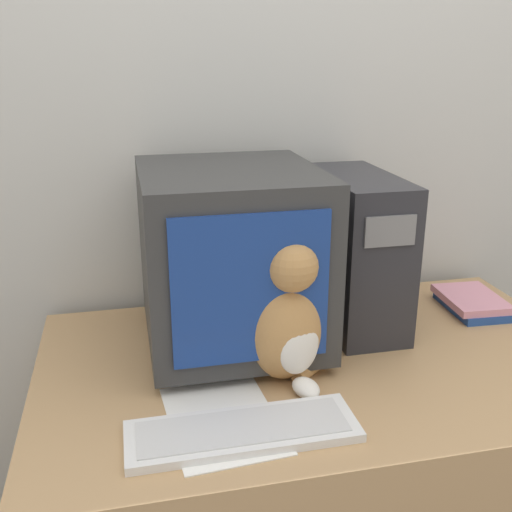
{
  "coord_description": "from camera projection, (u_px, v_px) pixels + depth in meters",
  "views": [
    {
      "loc": [
        -0.44,
        -0.81,
        1.41
      ],
      "look_at": [
        -0.16,
        0.44,
        0.96
      ],
      "focal_mm": 42.0,
      "sensor_mm": 36.0,
      "label": 1
    }
  ],
  "objects": [
    {
      "name": "pen",
      "position": [
        162.0,
        424.0,
        1.18
      ],
      "size": [
        0.14,
        0.05,
        0.01
      ],
      "color": "maroon",
      "rests_on": "desk"
    },
    {
      "name": "crt_monitor",
      "position": [
        231.0,
        257.0,
        1.45
      ],
      "size": [
        0.42,
        0.47,
        0.44
      ],
      "color": "#333333",
      "rests_on": "desk"
    },
    {
      "name": "paper_sheet",
      "position": [
        223.0,
        420.0,
        1.2
      ],
      "size": [
        0.23,
        0.31,
        0.0
      ],
      "color": "white",
      "rests_on": "desk"
    },
    {
      "name": "cat",
      "position": [
        287.0,
        320.0,
        1.31
      ],
      "size": [
        0.27,
        0.24,
        0.34
      ],
      "rotation": [
        0.0,
        0.0,
        0.28
      ],
      "color": "#B7844C",
      "rests_on": "desk"
    },
    {
      "name": "desk",
      "position": [
        317.0,
        478.0,
        1.56
      ],
      "size": [
        1.35,
        0.8,
        0.7
      ],
      "color": "tan",
      "rests_on": "ground_plane"
    },
    {
      "name": "wall_back",
      "position": [
        276.0,
        108.0,
        1.69
      ],
      "size": [
        7.0,
        0.05,
        2.5
      ],
      "color": "silver",
      "rests_on": "ground_plane"
    },
    {
      "name": "keyboard",
      "position": [
        243.0,
        431.0,
        1.15
      ],
      "size": [
        0.45,
        0.15,
        0.02
      ],
      "color": "silver",
      "rests_on": "desk"
    },
    {
      "name": "book_stack",
      "position": [
        472.0,
        302.0,
        1.7
      ],
      "size": [
        0.17,
        0.22,
        0.04
      ],
      "color": "#234793",
      "rests_on": "desk"
    },
    {
      "name": "computer_tower",
      "position": [
        356.0,
        250.0,
        1.58
      ],
      "size": [
        0.18,
        0.39,
        0.4
      ],
      "color": "#28282D",
      "rests_on": "desk"
    }
  ]
}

